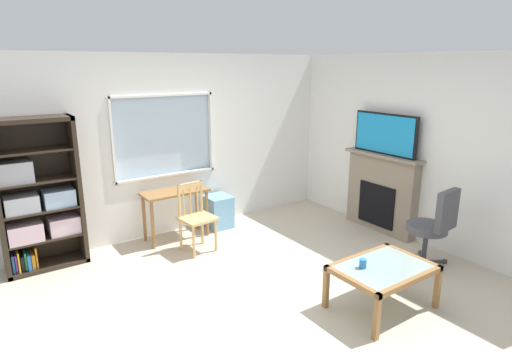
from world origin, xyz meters
The scene contains 12 objects.
ground centered at (0.00, 0.00, -0.01)m, with size 5.90×5.40×0.02m, color beige.
wall_back_with_window centered at (0.03, 2.20, 1.26)m, with size 4.90×0.15×2.55m.
wall_right centered at (2.51, 0.00, 1.27)m, with size 0.12×4.60×2.55m, color white.
bookshelf centered at (-1.95, 1.96, 0.83)m, with size 0.90×0.38×1.82m.
desk_under_window centered at (-0.25, 1.85, 0.58)m, with size 0.91×0.42×0.70m.
wooden_chair centered at (-0.20, 1.34, 0.46)m, with size 0.46×0.44×0.90m.
plastic_drawer_unit centered at (0.45, 1.90, 0.24)m, with size 0.35×0.40×0.48m, color #72ADDB.
fireplace centered at (2.36, 0.43, 0.58)m, with size 0.26×1.24×1.16m.
tv centered at (2.34, 0.43, 1.45)m, with size 0.06×1.03×0.58m.
office_chair centered at (1.91, -0.73, 0.55)m, with size 0.57×0.58×1.00m.
coffee_table centered at (0.70, -0.97, 0.39)m, with size 0.97×0.69×0.46m.
sippy_cup centered at (0.50, -0.88, 0.50)m, with size 0.07×0.07×0.09m, color #337FD6.
Camera 1 is at (-2.53, -3.41, 2.40)m, focal length 29.78 mm.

